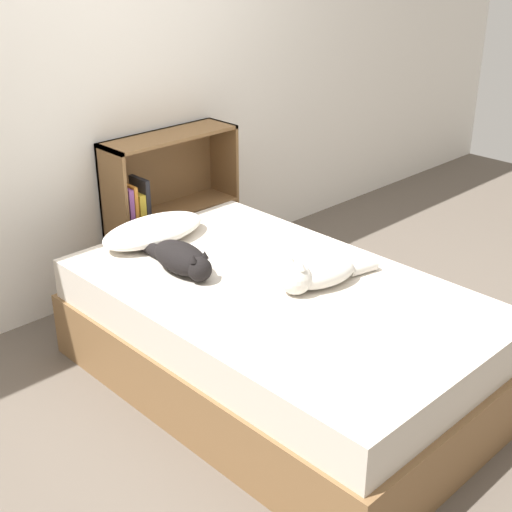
{
  "coord_description": "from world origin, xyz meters",
  "views": [
    {
      "loc": [
        -2.03,
        -1.95,
        1.98
      ],
      "look_at": [
        0.0,
        0.15,
        0.62
      ],
      "focal_mm": 50.0,
      "sensor_mm": 36.0,
      "label": 1
    }
  ],
  "objects_px": {
    "bed": "(278,337)",
    "cat_light": "(317,275)",
    "bookshelf": "(165,207)",
    "pillow": "(153,230)",
    "cat_dark": "(182,259)"
  },
  "relations": [
    {
      "from": "bed",
      "to": "cat_light",
      "type": "relative_size",
      "value": 3.8
    },
    {
      "from": "cat_light",
      "to": "bookshelf",
      "type": "xyz_separation_m",
      "value": [
        0.2,
        1.36,
        -0.11
      ]
    },
    {
      "from": "pillow",
      "to": "cat_light",
      "type": "distance_m",
      "value": 0.94
    },
    {
      "from": "bed",
      "to": "bookshelf",
      "type": "relative_size",
      "value": 2.15
    },
    {
      "from": "pillow",
      "to": "cat_light",
      "type": "height_order",
      "value": "cat_light"
    },
    {
      "from": "bed",
      "to": "cat_dark",
      "type": "bearing_deg",
      "value": 117.47
    },
    {
      "from": "pillow",
      "to": "cat_dark",
      "type": "distance_m",
      "value": 0.4
    },
    {
      "from": "pillow",
      "to": "bookshelf",
      "type": "distance_m",
      "value": 0.61
    },
    {
      "from": "bed",
      "to": "bookshelf",
      "type": "height_order",
      "value": "bookshelf"
    },
    {
      "from": "cat_light",
      "to": "bookshelf",
      "type": "relative_size",
      "value": 0.57
    },
    {
      "from": "cat_light",
      "to": "cat_dark",
      "type": "xyz_separation_m",
      "value": [
        -0.33,
        0.53,
        0.01
      ]
    },
    {
      "from": "pillow",
      "to": "cat_dark",
      "type": "xyz_separation_m",
      "value": [
        -0.12,
        -0.38,
        0.01
      ]
    },
    {
      "from": "bed",
      "to": "pillow",
      "type": "distance_m",
      "value": 0.86
    },
    {
      "from": "bed",
      "to": "cat_dark",
      "type": "relative_size",
      "value": 3.88
    },
    {
      "from": "pillow",
      "to": "cat_dark",
      "type": "height_order",
      "value": "cat_dark"
    }
  ]
}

